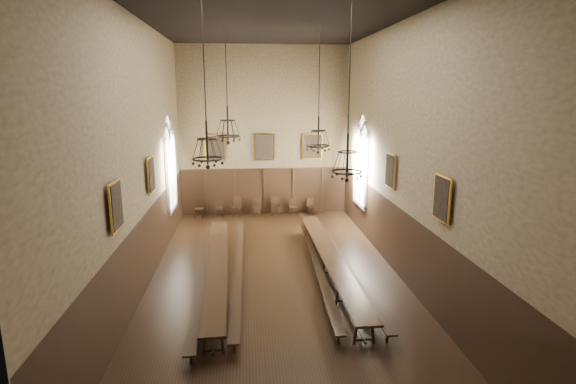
{
  "coord_description": "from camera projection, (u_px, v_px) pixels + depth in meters",
  "views": [
    {
      "loc": [
        -1.01,
        -15.11,
        6.56
      ],
      "look_at": [
        0.57,
        1.5,
        2.86
      ],
      "focal_mm": 28.0,
      "sensor_mm": 36.0,
      "label": 1
    }
  ],
  "objects": [
    {
      "name": "floor",
      "position": [
        276.0,
        279.0,
        16.2
      ],
      "size": [
        9.0,
        18.0,
        0.02
      ],
      "primitive_type": "cube",
      "color": "black",
      "rests_on": "ground"
    },
    {
      "name": "ceiling",
      "position": [
        275.0,
        14.0,
        14.24
      ],
      "size": [
        9.0,
        18.0,
        0.02
      ],
      "primitive_type": "cube",
      "color": "black",
      "rests_on": "ground"
    },
    {
      "name": "wall_back",
      "position": [
        264.0,
        132.0,
        23.98
      ],
      "size": [
        9.0,
        0.02,
        9.0
      ],
      "primitive_type": "cube",
      "color": "#8A7754",
      "rests_on": "ground"
    },
    {
      "name": "wall_front",
      "position": [
        318.0,
        239.0,
        6.47
      ],
      "size": [
        9.0,
        0.02,
        9.0
      ],
      "primitive_type": "cube",
      "color": "#8A7754",
      "rests_on": "ground"
    },
    {
      "name": "wall_left",
      "position": [
        139.0,
        156.0,
        14.8
      ],
      "size": [
        0.02,
        18.0,
        9.0
      ],
      "primitive_type": "cube",
      "color": "#8A7754",
      "rests_on": "ground"
    },
    {
      "name": "wall_right",
      "position": [
        404.0,
        153.0,
        15.64
      ],
      "size": [
        0.02,
        18.0,
        9.0
      ],
      "primitive_type": "cube",
      "color": "#8A7754",
      "rests_on": "ground"
    },
    {
      "name": "wainscot_panelling",
      "position": [
        276.0,
        246.0,
        15.93
      ],
      "size": [
        9.0,
        18.0,
        2.5
      ],
      "primitive_type": null,
      "color": "black",
      "rests_on": "floor"
    },
    {
      "name": "table_left",
      "position": [
        217.0,
        272.0,
        15.76
      ],
      "size": [
        1.03,
        9.98,
        0.78
      ],
      "rotation": [
        0.0,
        0.0,
        0.03
      ],
      "color": "black",
      "rests_on": "floor"
    },
    {
      "name": "table_right",
      "position": [
        330.0,
        265.0,
        16.39
      ],
      "size": [
        0.83,
        10.25,
        0.8
      ],
      "rotation": [
        0.0,
        0.0,
        0.01
      ],
      "color": "black",
      "rests_on": "floor"
    },
    {
      "name": "bench_left_outer",
      "position": [
        203.0,
        274.0,
        15.79
      ],
      "size": [
        0.64,
        10.65,
        0.48
      ],
      "rotation": [
        0.0,
        0.0,
        0.03
      ],
      "color": "black",
      "rests_on": "floor"
    },
    {
      "name": "bench_left_inner",
      "position": [
        238.0,
        269.0,
        16.26
      ],
      "size": [
        0.4,
        10.53,
        0.47
      ],
      "rotation": [
        0.0,
        0.0,
        -0.01
      ],
      "color": "black",
      "rests_on": "floor"
    },
    {
      "name": "bench_right_inner",
      "position": [
        317.0,
        268.0,
        16.45
      ],
      "size": [
        0.66,
        10.05,
        0.45
      ],
      "rotation": [
        0.0,
        0.0,
        -0.04
      ],
      "color": "black",
      "rests_on": "floor"
    },
    {
      "name": "bench_right_outer",
      "position": [
        344.0,
        268.0,
        16.41
      ],
      "size": [
        0.64,
        9.94,
        0.45
      ],
      "rotation": [
        0.0,
        0.0,
        0.03
      ],
      "color": "black",
      "rests_on": "floor"
    },
    {
      "name": "chair_0",
      "position": [
        199.0,
        212.0,
        24.1
      ],
      "size": [
        0.56,
        0.56,
        1.0
      ],
      "rotation": [
        0.0,
        0.0,
        -0.32
      ],
      "color": "black",
      "rests_on": "floor"
    },
    {
      "name": "chair_1",
      "position": [
        219.0,
        212.0,
        24.22
      ],
      "size": [
        0.42,
        0.42,
        0.91
      ],
      "rotation": [
        0.0,
        0.0,
        -0.04
      ],
      "color": "black",
      "rests_on": "floor"
    },
    {
      "name": "chair_2",
      "position": [
        237.0,
        210.0,
        24.3
      ],
      "size": [
        0.56,
        0.56,
        1.04
      ],
      "rotation": [
        0.0,
        0.0,
        -0.24
      ],
      "color": "black",
      "rests_on": "floor"
    },
    {
      "name": "chair_3",
      "position": [
        256.0,
        211.0,
        24.37
      ],
      "size": [
        0.47,
        0.47,
        0.95
      ],
      "rotation": [
        0.0,
        0.0,
        -0.14
      ],
      "color": "black",
      "rests_on": "floor"
    },
    {
      "name": "chair_4",
      "position": [
        275.0,
        209.0,
        24.53
      ],
      "size": [
        0.48,
        0.48,
        1.04
      ],
      "rotation": [
        0.0,
        0.0,
        -0.05
      ],
      "color": "black",
      "rests_on": "floor"
    },
    {
      "name": "chair_5",
      "position": [
        294.0,
        210.0,
        24.56
      ],
      "size": [
        0.41,
        0.41,
        0.9
      ],
      "rotation": [
        0.0,
        0.0,
        0.04
      ],
      "color": "black",
      "rests_on": "floor"
    },
    {
      "name": "chair_6",
      "position": [
        311.0,
        209.0,
        24.74
      ],
      "size": [
        0.45,
        0.45,
        0.88
      ],
      "rotation": [
        0.0,
        0.0,
        0.18
      ],
      "color": "black",
      "rests_on": "floor"
    },
    {
      "name": "chandelier_back_left",
      "position": [
        228.0,
        129.0,
        17.16
      ],
      "size": [
        0.93,
        0.93,
        4.24
      ],
      "color": "black",
      "rests_on": "ceiling"
    },
    {
      "name": "chandelier_back_right",
      "position": [
        318.0,
        138.0,
        17.43
      ],
      "size": [
        0.92,
        0.92,
        4.63
      ],
      "color": "black",
      "rests_on": "ceiling"
    },
    {
      "name": "chandelier_front_left",
      "position": [
        207.0,
        148.0,
        12.01
      ],
      "size": [
        0.83,
        0.83,
        4.33
      ],
      "color": "black",
      "rests_on": "ceiling"
    },
    {
      "name": "chandelier_front_right",
      "position": [
        347.0,
        162.0,
        13.27
      ],
      "size": [
        0.92,
        0.92,
        4.9
      ],
      "color": "black",
      "rests_on": "ceiling"
    },
    {
      "name": "portrait_back_0",
      "position": [
        215.0,
        148.0,
        23.78
      ],
      "size": [
        1.1,
        0.12,
        1.4
      ],
      "color": "gold",
      "rests_on": "wall_back"
    },
    {
      "name": "portrait_back_1",
      "position": [
        264.0,
        147.0,
        24.02
      ],
      "size": [
        1.1,
        0.12,
        1.4
      ],
      "color": "gold",
      "rests_on": "wall_back"
    },
    {
      "name": "portrait_back_2",
      "position": [
        312.0,
        147.0,
        24.27
      ],
      "size": [
        1.1,
        0.12,
        1.4
      ],
      "color": "gold",
      "rests_on": "wall_back"
    },
    {
      "name": "portrait_left_0",
      "position": [
        151.0,
        175.0,
        15.96
      ],
      "size": [
        0.12,
        1.0,
        1.3
      ],
      "color": "gold",
      "rests_on": "wall_left"
    },
    {
      "name": "portrait_left_1",
      "position": [
        116.0,
        206.0,
        11.59
      ],
      "size": [
        0.12,
        1.0,
        1.3
      ],
      "color": "gold",
      "rests_on": "wall_left"
    },
    {
      "name": "portrait_right_0",
      "position": [
        390.0,
        171.0,
        16.77
      ],
      "size": [
        0.12,
        1.0,
        1.3
      ],
      "color": "gold",
      "rests_on": "wall_right"
    },
    {
      "name": "portrait_right_1",
      "position": [
        442.0,
        198.0,
        12.4
      ],
      "size": [
        0.12,
        1.0,
        1.3
      ],
      "color": "gold",
      "rests_on": "wall_right"
    },
    {
      "name": "window_right",
      "position": [
        361.0,
        161.0,
        21.22
      ],
      "size": [
        0.2,
        2.2,
        4.6
      ],
      "primitive_type": null,
      "color": "white",
      "rests_on": "wall_right"
    },
    {
      "name": "window_left",
      "position": [
        170.0,
        164.0,
        20.39
      ],
      "size": [
        0.2,
        2.2,
        4.6
      ],
      "primitive_type": null,
      "color": "white",
      "rests_on": "wall_left"
    }
  ]
}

